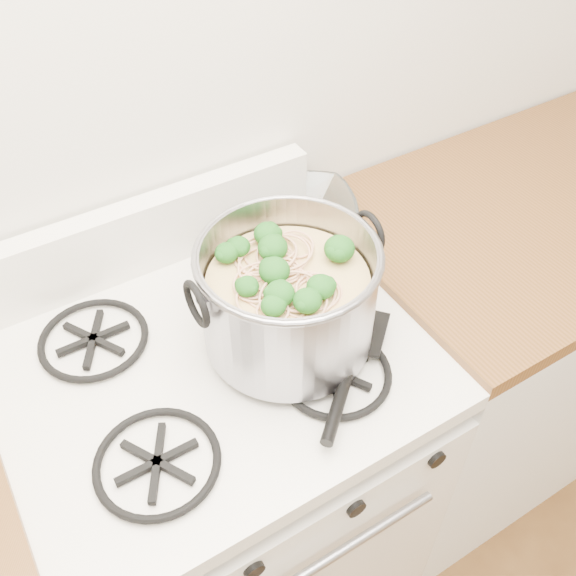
# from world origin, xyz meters

# --- Properties ---
(gas_range) EXTENTS (0.76, 0.66, 0.92)m
(gas_range) POSITION_xyz_m (0.00, 1.26, 0.44)
(gas_range) COLOR white
(gas_range) RESTS_ON ground
(counter_right) EXTENTS (1.00, 0.65, 0.92)m
(counter_right) POSITION_xyz_m (0.88, 1.26, 0.46)
(counter_right) COLOR silver
(counter_right) RESTS_ON ground
(stock_pot) EXTENTS (0.35, 0.32, 0.21)m
(stock_pot) POSITION_xyz_m (0.14, 1.23, 1.02)
(stock_pot) COLOR gray
(stock_pot) RESTS_ON gas_range
(spatula) EXTENTS (0.42, 0.42, 0.02)m
(spatula) POSITION_xyz_m (0.26, 1.16, 0.94)
(spatula) COLOR black
(spatula) RESTS_ON gas_range
(glass_bowl) EXTENTS (0.13, 0.13, 0.02)m
(glass_bowl) POSITION_xyz_m (0.33, 1.49, 0.94)
(glass_bowl) COLOR white
(glass_bowl) RESTS_ON gas_range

